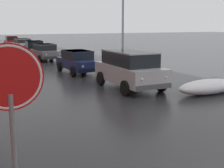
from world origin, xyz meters
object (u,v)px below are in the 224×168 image
object	(u,v)px
stop_sign_at_corner	(11,100)
street_lamp_post	(123,18)
sedan_grey_parked_kerbside_mid	(45,52)
sedan_red_at_far_intersection	(12,41)
suv_silver_approaching_near_lane	(129,68)
sedan_white_queued_behind_truck	(23,44)
sedan_darkblue_parked_kerbside_close	(78,61)
sedan_black_parked_far_down_block	(34,47)

from	to	relation	value
stop_sign_at_corner	street_lamp_post	size ratio (longest dim) A/B	0.45
sedan_grey_parked_kerbside_mid	street_lamp_post	size ratio (longest dim) A/B	0.62
sedan_grey_parked_kerbside_mid	street_lamp_post	world-z (taller)	street_lamp_post
sedan_red_at_far_intersection	street_lamp_post	bearing A→B (deg)	-82.45
suv_silver_approaching_near_lane	sedan_grey_parked_kerbside_mid	xyz separation A→B (m)	(-0.55, 13.42, -0.24)
sedan_grey_parked_kerbside_mid	sedan_red_at_far_intersection	world-z (taller)	same
sedan_white_queued_behind_truck	stop_sign_at_corner	bearing A→B (deg)	-100.96
sedan_grey_parked_kerbside_mid	stop_sign_at_corner	bearing A→B (deg)	-105.65
sedan_red_at_far_intersection	stop_sign_at_corner	size ratio (longest dim) A/B	1.42
sedan_white_queued_behind_truck	stop_sign_at_corner	xyz separation A→B (m)	(-6.62, -34.18, 1.45)
suv_silver_approaching_near_lane	sedan_white_queued_behind_truck	size ratio (longest dim) A/B	1.07
sedan_darkblue_parked_kerbside_close	street_lamp_post	bearing A→B (deg)	11.62
suv_silver_approaching_near_lane	sedan_darkblue_parked_kerbside_close	world-z (taller)	suv_silver_approaching_near_lane
sedan_black_parked_far_down_block	suv_silver_approaching_near_lane	bearing A→B (deg)	-89.40
sedan_darkblue_parked_kerbside_close	sedan_white_queued_behind_truck	distance (m)	19.61
sedan_darkblue_parked_kerbside_close	sedan_grey_parked_kerbside_mid	world-z (taller)	same
sedan_red_at_far_intersection	stop_sign_at_corner	xyz separation A→B (m)	(-6.51, -41.91, 1.45)
sedan_grey_parked_kerbside_mid	sedan_white_queued_behind_truck	world-z (taller)	same
sedan_white_queued_behind_truck	street_lamp_post	xyz separation A→B (m)	(3.41, -18.85, 2.79)
sedan_grey_parked_kerbside_mid	sedan_red_at_far_intersection	size ratio (longest dim) A/B	0.98
stop_sign_at_corner	suv_silver_approaching_near_lane	bearing A→B (deg)	52.51
stop_sign_at_corner	street_lamp_post	xyz separation A→B (m)	(10.04, 15.33, 1.34)
street_lamp_post	sedan_black_parked_far_down_block	bearing A→B (deg)	105.36
sedan_black_parked_far_down_block	street_lamp_post	xyz separation A→B (m)	(3.46, -12.58, 2.79)
sedan_grey_parked_kerbside_mid	stop_sign_at_corner	xyz separation A→B (m)	(-6.24, -22.26, 1.45)
sedan_black_parked_far_down_block	sedan_darkblue_parked_kerbside_close	bearing A→B (deg)	-91.07
suv_silver_approaching_near_lane	stop_sign_at_corner	bearing A→B (deg)	-127.49
stop_sign_at_corner	sedan_black_parked_far_down_block	bearing A→B (deg)	76.73
sedan_grey_parked_kerbside_mid	street_lamp_post	xyz separation A→B (m)	(3.80, -6.93, 2.79)
suv_silver_approaching_near_lane	street_lamp_post	size ratio (longest dim) A/B	0.68
sedan_red_at_far_intersection	street_lamp_post	world-z (taller)	street_lamp_post
sedan_red_at_far_intersection	stop_sign_at_corner	distance (m)	42.44
sedan_white_queued_behind_truck	sedan_red_at_far_intersection	distance (m)	7.74
street_lamp_post	sedan_white_queued_behind_truck	bearing A→B (deg)	100.27
sedan_darkblue_parked_kerbside_close	sedan_white_queued_behind_truck	world-z (taller)	same
suv_silver_approaching_near_lane	stop_sign_at_corner	size ratio (longest dim) A/B	1.54
sedan_white_queued_behind_truck	sedan_black_parked_far_down_block	bearing A→B (deg)	-90.37
sedan_darkblue_parked_kerbside_close	sedan_black_parked_far_down_block	size ratio (longest dim) A/B	0.99
suv_silver_approaching_near_lane	sedan_red_at_far_intersection	size ratio (longest dim) A/B	1.08
suv_silver_approaching_near_lane	sedan_red_at_far_intersection	xyz separation A→B (m)	(-0.27, 33.07, -0.24)
sedan_grey_parked_kerbside_mid	sedan_black_parked_far_down_block	distance (m)	5.65
sedan_darkblue_parked_kerbside_close	sedan_black_parked_far_down_block	bearing A→B (deg)	88.93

